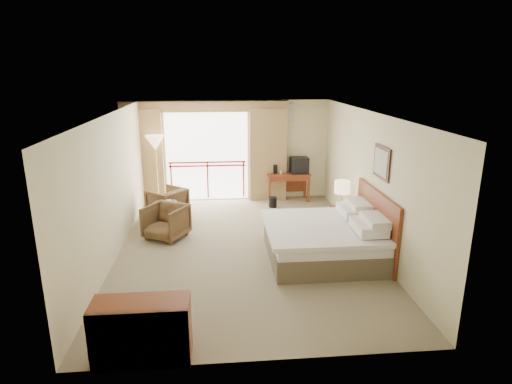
{
  "coord_description": "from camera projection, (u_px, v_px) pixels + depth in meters",
  "views": [
    {
      "loc": [
        -0.51,
        -8.0,
        3.5
      ],
      "look_at": [
        0.26,
        0.4,
        1.06
      ],
      "focal_mm": 30.0,
      "sensor_mm": 36.0,
      "label": 1
    }
  ],
  "objects": [
    {
      "name": "phone",
      "position": [
        342.0,
        209.0,
        9.11
      ],
      "size": [
        0.21,
        0.19,
        0.08
      ],
      "primitive_type": "cube",
      "rotation": [
        0.0,
        0.0,
        -0.35
      ],
      "color": "black",
      "rests_on": "nightstand"
    },
    {
      "name": "ceiling",
      "position": [
        244.0,
        113.0,
        7.92
      ],
      "size": [
        7.0,
        7.0,
        0.0
      ],
      "primitive_type": "plane",
      "rotation": [
        3.14,
        0.0,
        0.0
      ],
      "color": "white",
      "rests_on": "wall_back"
    },
    {
      "name": "curtain_left",
      "position": [
        144.0,
        157.0,
        11.32
      ],
      "size": [
        1.0,
        0.26,
        2.5
      ],
      "primitive_type": "cube",
      "color": "olive",
      "rests_on": "wall_back"
    },
    {
      "name": "bed",
      "position": [
        326.0,
        239.0,
        8.12
      ],
      "size": [
        2.13,
        2.06,
        0.97
      ],
      "color": "brown",
      "rests_on": "floor"
    },
    {
      "name": "wall_back",
      "position": [
        236.0,
        151.0,
        11.64
      ],
      "size": [
        5.0,
        0.0,
        5.0
      ],
      "primitive_type": "plane",
      "rotation": [
        1.57,
        0.0,
        0.0
      ],
      "color": "beige",
      "rests_on": "ground"
    },
    {
      "name": "side_table",
      "position": [
        165.0,
        210.0,
        9.72
      ],
      "size": [
        0.54,
        0.54,
        0.59
      ],
      "rotation": [
        0.0,
        0.0,
        -0.14
      ],
      "color": "black",
      "rests_on": "floor"
    },
    {
      "name": "framed_art",
      "position": [
        382.0,
        162.0,
        7.8
      ],
      "size": [
        0.04,
        0.72,
        0.6
      ],
      "color": "black",
      "rests_on": "wall_right"
    },
    {
      "name": "valance",
      "position": [
        205.0,
        106.0,
        11.13
      ],
      "size": [
        4.4,
        0.22,
        0.28
      ],
      "primitive_type": "cube",
      "color": "olive",
      "rests_on": "wall_back"
    },
    {
      "name": "wall_front",
      "position": [
        264.0,
        261.0,
        4.95
      ],
      "size": [
        5.0,
        0.0,
        5.0
      ],
      "primitive_type": "plane",
      "rotation": [
        -1.57,
        0.0,
        0.0
      ],
      "color": "beige",
      "rests_on": "ground"
    },
    {
      "name": "curtain_right",
      "position": [
        268.0,
        155.0,
        11.6
      ],
      "size": [
        1.0,
        0.26,
        2.5
      ],
      "primitive_type": "cube",
      "color": "olive",
      "rests_on": "wall_back"
    },
    {
      "name": "balcony_door",
      "position": [
        207.0,
        157.0,
        11.6
      ],
      "size": [
        2.4,
        0.0,
        2.4
      ],
      "primitive_type": "plane",
      "rotation": [
        1.57,
        0.0,
        0.0
      ],
      "color": "white",
      "rests_on": "wall_back"
    },
    {
      "name": "cup",
      "position": [
        281.0,
        172.0,
        11.56
      ],
      "size": [
        0.07,
        0.07,
        0.09
      ],
      "primitive_type": "cylinder",
      "rotation": [
        0.0,
        0.0,
        0.05
      ],
      "color": "white",
      "rests_on": "desk"
    },
    {
      "name": "floor_lamp",
      "position": [
        155.0,
        146.0,
        10.92
      ],
      "size": [
        0.48,
        0.48,
        1.87
      ],
      "rotation": [
        0.0,
        0.0,
        0.21
      ],
      "color": "tan",
      "rests_on": "floor"
    },
    {
      "name": "wall_left",
      "position": [
        113.0,
        187.0,
        8.08
      ],
      "size": [
        0.0,
        7.0,
        7.0
      ],
      "primitive_type": "plane",
      "rotation": [
        1.57,
        0.0,
        1.57
      ],
      "color": "beige",
      "rests_on": "ground"
    },
    {
      "name": "headboard",
      "position": [
        376.0,
        224.0,
        8.13
      ],
      "size": [
        0.06,
        2.1,
        1.3
      ],
      "primitive_type": "cube",
      "color": "maroon",
      "rests_on": "wall_right"
    },
    {
      "name": "wastebasket",
      "position": [
        273.0,
        202.0,
        11.2
      ],
      "size": [
        0.27,
        0.27,
        0.27
      ],
      "primitive_type": "cylinder",
      "rotation": [
        0.0,
        0.0,
        -0.35
      ],
      "color": "black",
      "rests_on": "floor"
    },
    {
      "name": "balcony_railing",
      "position": [
        207.0,
        171.0,
        11.69
      ],
      "size": [
        2.09,
        0.03,
        1.02
      ],
      "color": "#A4180E",
      "rests_on": "wall_back"
    },
    {
      "name": "dresser",
      "position": [
        142.0,
        331.0,
        5.25
      ],
      "size": [
        1.19,
        0.5,
        0.79
      ],
      "rotation": [
        0.0,
        0.0,
        -0.03
      ],
      "color": "maroon",
      "rests_on": "floor"
    },
    {
      "name": "wall_right",
      "position": [
        370.0,
        181.0,
        8.51
      ],
      "size": [
        0.0,
        7.0,
        7.0
      ],
      "primitive_type": "plane",
      "rotation": [
        1.57,
        0.0,
        -1.57
      ],
      "color": "beige",
      "rests_on": "ground"
    },
    {
      "name": "hvac_vent",
      "position": [
        284.0,
        113.0,
        11.45
      ],
      "size": [
        0.5,
        0.04,
        0.5
      ],
      "primitive_type": "cube",
      "color": "silver",
      "rests_on": "wall_back"
    },
    {
      "name": "armchair_far",
      "position": [
        168.0,
        217.0,
        10.49
      ],
      "size": [
        1.1,
        1.1,
        0.72
      ],
      "primitive_type": "imported",
      "rotation": [
        0.0,
        0.0,
        -2.28
      ],
      "color": "#4C3621",
      "rests_on": "floor"
    },
    {
      "name": "book",
      "position": [
        165.0,
        202.0,
        9.67
      ],
      "size": [
        0.19,
        0.23,
        0.02
      ],
      "primitive_type": "imported",
      "rotation": [
        0.0,
        0.0,
        0.24
      ],
      "color": "white",
      "rests_on": "side_table"
    },
    {
      "name": "nightstand",
      "position": [
        341.0,
        221.0,
        9.35
      ],
      "size": [
        0.43,
        0.5,
        0.58
      ],
      "primitive_type": "cube",
      "rotation": [
        0.0,
        0.0,
        -0.05
      ],
      "color": "maroon",
      "rests_on": "floor"
    },
    {
      "name": "floor",
      "position": [
        245.0,
        248.0,
        8.67
      ],
      "size": [
        7.0,
        7.0,
        0.0
      ],
      "primitive_type": "plane",
      "color": "#7F7457",
      "rests_on": "ground"
    },
    {
      "name": "tv",
      "position": [
        299.0,
        165.0,
        11.6
      ],
      "size": [
        0.48,
        0.38,
        0.44
      ],
      "rotation": [
        0.0,
        0.0,
        -0.15
      ],
      "color": "black",
      "rests_on": "desk"
    },
    {
      "name": "table_lamp",
      "position": [
        342.0,
        188.0,
        9.19
      ],
      "size": [
        0.33,
        0.33,
        0.59
      ],
      "rotation": [
        0.0,
        0.0,
        -0.06
      ],
      "color": "tan",
      "rests_on": "nightstand"
    },
    {
      "name": "armchair_near",
      "position": [
        167.0,
        238.0,
        9.19
      ],
      "size": [
        1.07,
        1.08,
        0.73
      ],
      "primitive_type": "imported",
      "rotation": [
        0.0,
        0.0,
        -0.51
      ],
      "color": "#4C3621",
      "rests_on": "floor"
    },
    {
      "name": "desk",
      "position": [
        288.0,
        179.0,
        11.73
      ],
      "size": [
        1.16,
        0.56,
        0.76
      ],
      "rotation": [
        0.0,
        0.0,
        -0.07
      ],
      "color": "maroon",
      "rests_on": "floor"
    },
    {
      "name": "coffee_maker",
      "position": [
        275.0,
        169.0,
        11.58
      ],
      "size": [
        0.14,
        0.14,
        0.24
      ],
      "primitive_type": "cylinder",
      "rotation": [
        0.0,
        0.0,
        0.28
      ],
      "color": "black",
      "rests_on": "desk"
    }
  ]
}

